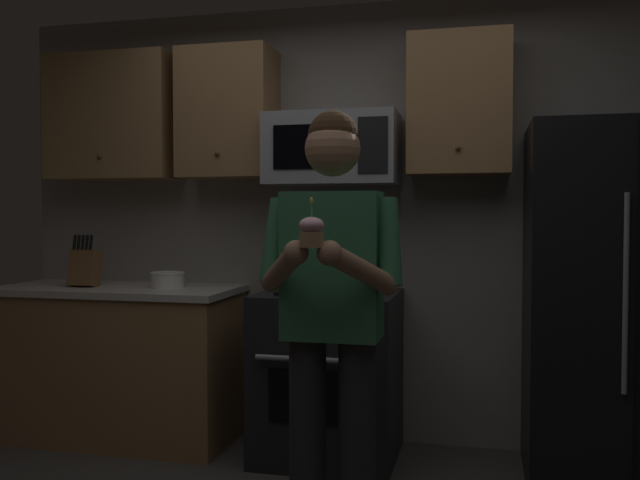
{
  "coord_description": "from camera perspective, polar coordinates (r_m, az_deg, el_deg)",
  "views": [
    {
      "loc": [
        0.68,
        -2.29,
        1.35
      ],
      "look_at": [
        0.05,
        0.32,
        1.25
      ],
      "focal_mm": 38.07,
      "sensor_mm": 36.0,
      "label": 1
    }
  ],
  "objects": [
    {
      "name": "microwave",
      "position": [
        3.87,
        1.1,
        7.61
      ],
      "size": [
        0.74,
        0.41,
        0.4
      ],
      "color": "#9EA0A5"
    },
    {
      "name": "person",
      "position": [
        2.69,
        1.01,
        -5.46
      ],
      "size": [
        0.6,
        0.48,
        1.76
      ],
      "color": "#262628",
      "rests_on": "ground"
    },
    {
      "name": "cupcake",
      "position": [
        2.34,
        -0.72,
        0.71
      ],
      "size": [
        0.09,
        0.09,
        0.17
      ],
      "color": "#A87F56"
    },
    {
      "name": "knife_block",
      "position": [
        4.31,
        -19.15,
        -2.18
      ],
      "size": [
        0.16,
        0.15,
        0.32
      ],
      "color": "brown",
      "rests_on": "counter_left"
    },
    {
      "name": "cabinet_row_upper",
      "position": [
        4.11,
        -6.72,
        10.5
      ],
      "size": [
        2.78,
        0.36,
        0.76
      ],
      "color": "#9E7247"
    },
    {
      "name": "refrigerator",
      "position": [
        3.7,
        23.95,
        -5.04
      ],
      "size": [
        0.9,
        0.75,
        1.8
      ],
      "color": "black",
      "rests_on": "ground"
    },
    {
      "name": "counter_left",
      "position": [
        4.33,
        -16.51,
        -9.79
      ],
      "size": [
        1.44,
        0.66,
        0.92
      ],
      "color": "#9E7247",
      "rests_on": "ground"
    },
    {
      "name": "oven_range",
      "position": [
        3.84,
        0.7,
        -11.24
      ],
      "size": [
        0.76,
        0.7,
        0.93
      ],
      "color": "black",
      "rests_on": "ground"
    },
    {
      "name": "wall_back",
      "position": [
        4.1,
        3.96,
        1.42
      ],
      "size": [
        4.4,
        0.1,
        2.6
      ],
      "primitive_type": "cube",
      "color": "gray",
      "rests_on": "ground"
    },
    {
      "name": "bowl_large_white",
      "position": [
        4.1,
        -12.69,
        -3.25
      ],
      "size": [
        0.2,
        0.2,
        0.09
      ],
      "color": "white",
      "rests_on": "counter_left"
    }
  ]
}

